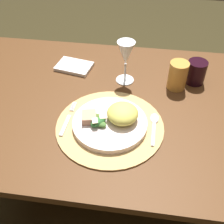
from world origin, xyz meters
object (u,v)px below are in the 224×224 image
Objects in this scene: napkin at (74,66)px; amber_tumbler at (178,75)px; dinner_plate at (110,123)px; fork at (68,120)px; wine_glass at (126,55)px; dark_tumbler at (196,72)px; spoon at (154,123)px; dining_table at (106,132)px.

amber_tumbler is at bearing -9.64° from napkin.
amber_tumbler is at bearing 48.23° from dinner_plate.
fork is 0.32m from wine_glass.
dinner_plate is 0.41m from dark_tumbler.
spoon is 0.44m from napkin.
dining_table is 0.21m from dinner_plate.
spoon is 0.87× the size of wine_glass.
amber_tumbler is (0.42, -0.07, 0.05)m from napkin.
dinner_plate reaches higher than fork.
fork is at bearing -133.18° from dining_table.
wine_glass is at bearing 68.54° from dining_table.
spoon is (0.14, 0.03, -0.01)m from dinner_plate.
wine_glass is 0.28m from dark_tumbler.
dinner_plate is 1.67× the size of spoon.
wine_glass is (0.02, 0.26, 0.10)m from dinner_plate.
amber_tumbler is (0.22, 0.24, 0.04)m from dinner_plate.
spoon reaches higher than dining_table.
napkin is at bearing 121.96° from dinner_plate.
napkin is 0.49m from dark_tumbler.
dinner_plate reaches higher than spoon.
fork is at bearing -146.22° from amber_tumbler.
napkin is (-0.34, 0.29, -0.00)m from spoon.
amber_tumbler reaches higher than fork.
amber_tumbler reaches higher than dining_table.
dark_tumbler is (0.27, 0.03, -0.07)m from wine_glass.
fork is 1.51× the size of amber_tumbler.
amber_tumbler is (0.36, 0.24, 0.05)m from fork.
fork is 0.29m from spoon.
fork is at bearing 178.83° from dinner_plate.
spoon is at bearing -26.89° from dining_table.
fork is at bearing -80.23° from napkin.
napkin is 1.31× the size of amber_tumbler.
dining_table is 0.23m from fork.
dark_tumbler reaches higher than fork.
dinner_plate is at bearing -1.17° from fork.
dining_table is 8.70× the size of spoon.
spoon is 1.03× the size of napkin.
napkin is at bearing 165.61° from wine_glass.
fork is at bearing -122.64° from wine_glass.
wine_glass reaches higher than dinner_plate.
napkin is (-0.05, 0.31, -0.00)m from fork.
wine_glass reaches higher than spoon.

